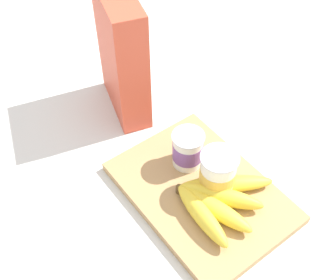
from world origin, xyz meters
The scene contains 6 objects.
ground_plane centered at (0.00, 0.00, 0.00)m, with size 2.40×2.40×0.00m, color silver.
cutting_board centered at (0.00, 0.00, 0.01)m, with size 0.36×0.25×0.02m, color tan.
cereal_box centered at (-0.32, 0.03, 0.15)m, with size 0.19×0.07×0.30m, color #D85138.
yogurt_cup_front centered at (-0.07, 0.02, 0.06)m, with size 0.07×0.07×0.08m.
yogurt_cup_back centered at (0.02, 0.03, 0.07)m, with size 0.07×0.07×0.10m.
banana_bunch centered at (0.05, 0.00, 0.04)m, with size 0.18×0.20×0.04m.
Camera 1 is at (0.36, -0.36, 0.73)m, focal length 45.71 mm.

